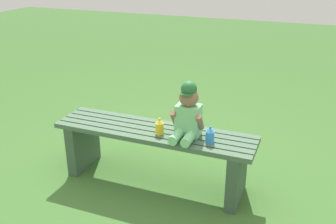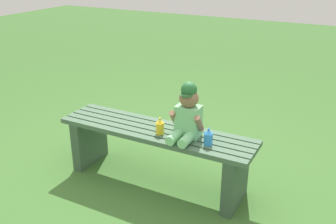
{
  "view_description": "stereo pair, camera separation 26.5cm",
  "coord_description": "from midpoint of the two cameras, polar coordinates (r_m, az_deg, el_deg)",
  "views": [
    {
      "loc": [
        1.05,
        -2.35,
        1.66
      ],
      "look_at": [
        0.13,
        -0.05,
        0.63
      ],
      "focal_mm": 41.12,
      "sensor_mm": 36.0,
      "label": 1
    },
    {
      "loc": [
        1.29,
        -2.24,
        1.66
      ],
      "look_at": [
        0.13,
        -0.05,
        0.63
      ],
      "focal_mm": 41.12,
      "sensor_mm": 36.0,
      "label": 2
    }
  ],
  "objects": [
    {
      "name": "park_bench",
      "position": [
        2.92,
        -4.66,
        -5.34
      ],
      "size": [
        1.51,
        0.37,
        0.45
      ],
      "color": "#47664C",
      "rests_on": "ground_plane"
    },
    {
      "name": "sippy_cup_right",
      "position": [
        2.63,
        3.39,
        -3.5
      ],
      "size": [
        0.06,
        0.06,
        0.12
      ],
      "color": "#338CE5",
      "rests_on": "park_bench"
    },
    {
      "name": "sippy_cup_left",
      "position": [
        2.75,
        -4.01,
        -2.22
      ],
      "size": [
        0.06,
        0.06,
        0.12
      ],
      "color": "yellow",
      "rests_on": "park_bench"
    },
    {
      "name": "ground_plane",
      "position": [
        3.07,
        -4.49,
        -10.26
      ],
      "size": [
        16.0,
        16.0,
        0.0
      ],
      "primitive_type": "plane",
      "color": "#3D6B2D"
    },
    {
      "name": "child_figure",
      "position": [
        2.67,
        0.1,
        -0.23
      ],
      "size": [
        0.23,
        0.27,
        0.4
      ],
      "color": "#7FCC8C",
      "rests_on": "park_bench"
    }
  ]
}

